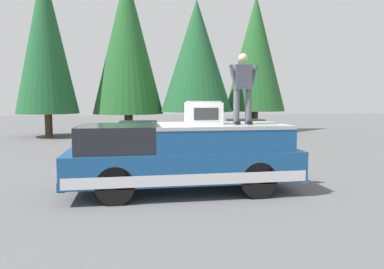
{
  "coord_description": "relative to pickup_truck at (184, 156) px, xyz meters",
  "views": [
    {
      "loc": [
        -8.74,
        0.82,
        2.24
      ],
      "look_at": [
        0.27,
        -0.7,
        1.35
      ],
      "focal_mm": 33.39,
      "sensor_mm": 36.0,
      "label": 1
    }
  ],
  "objects": [
    {
      "name": "ground_plane",
      "position": [
        0.23,
        0.41,
        -0.87
      ],
      "size": [
        90.0,
        90.0,
        0.0
      ],
      "primitive_type": "plane",
      "color": "#565659"
    },
    {
      "name": "pickup_truck",
      "position": [
        0.0,
        0.0,
        0.0
      ],
      "size": [
        2.01,
        5.54,
        1.65
      ],
      "color": "navy",
      "rests_on": "ground"
    },
    {
      "name": "compressor_unit",
      "position": [
        0.02,
        -0.5,
        1.05
      ],
      "size": [
        0.65,
        0.84,
        0.56
      ],
      "color": "silver",
      "rests_on": "pickup_truck"
    },
    {
      "name": "person_on_truck_bed",
      "position": [
        -0.23,
        -1.4,
        1.68
      ],
      "size": [
        0.29,
        0.72,
        1.69
      ],
      "color": "#4C515B",
      "rests_on": "pickup_truck"
    },
    {
      "name": "parked_car_black",
      "position": [
        10.65,
        -4.96,
        -0.29
      ],
      "size": [
        1.64,
        4.1,
        1.16
      ],
      "color": "black",
      "rests_on": "ground"
    },
    {
      "name": "parked_car_maroon",
      "position": [
        9.97,
        1.0,
        -0.29
      ],
      "size": [
        1.64,
        4.1,
        1.16
      ],
      "color": "maroon",
      "rests_on": "ground"
    },
    {
      "name": "conifer_far_left",
      "position": [
        15.64,
        -7.32,
        4.56
      ],
      "size": [
        4.17,
        4.17,
        9.43
      ],
      "color": "#4C3826",
      "rests_on": "ground"
    },
    {
      "name": "conifer_left",
      "position": [
        14.17,
        -2.89,
        4.14
      ],
      "size": [
        4.57,
        4.57,
        8.55
      ],
      "color": "#4C3826",
      "rests_on": "ground"
    },
    {
      "name": "conifer_center_left",
      "position": [
        15.44,
        1.45,
        5.03
      ],
      "size": [
        4.59,
        4.59,
        10.5
      ],
      "color": "#4C3826",
      "rests_on": "ground"
    },
    {
      "name": "conifer_center_right",
      "position": [
        14.29,
        6.24,
        4.94
      ],
      "size": [
        3.67,
        3.67,
        10.23
      ],
      "color": "#4C3826",
      "rests_on": "ground"
    }
  ]
}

